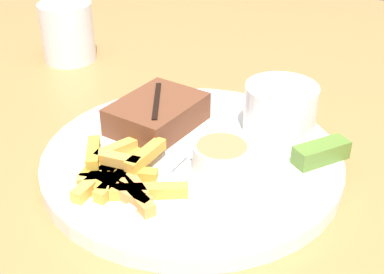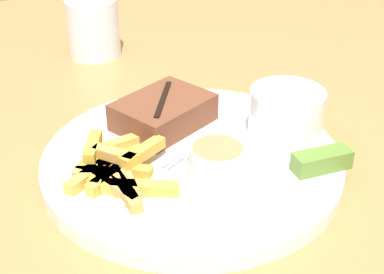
{
  "view_description": "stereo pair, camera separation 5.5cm",
  "coord_description": "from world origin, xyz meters",
  "px_view_note": "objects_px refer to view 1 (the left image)",
  "views": [
    {
      "loc": [
        -0.35,
        -0.32,
        1.04
      ],
      "look_at": [
        0.0,
        0.0,
        0.76
      ],
      "focal_mm": 50.0,
      "sensor_mm": 36.0,
      "label": 1
    },
    {
      "loc": [
        -0.31,
        -0.36,
        1.04
      ],
      "look_at": [
        0.0,
        0.0,
        0.76
      ],
      "focal_mm": 50.0,
      "sensor_mm": 36.0,
      "label": 2
    }
  ],
  "objects_px": {
    "coleslaw_cup": "(280,107)",
    "drinking_glass": "(68,32)",
    "dinner_plate": "(192,160)",
    "dipping_sauce_cup": "(221,158)",
    "fork_utensil": "(148,193)",
    "steak_portion": "(157,114)",
    "pickle_spear": "(321,152)"
  },
  "relations": [
    {
      "from": "steak_portion",
      "to": "drinking_glass",
      "type": "relative_size",
      "value": 1.29
    },
    {
      "from": "pickle_spear",
      "to": "drinking_glass",
      "type": "distance_m",
      "value": 0.45
    },
    {
      "from": "coleslaw_cup",
      "to": "drinking_glass",
      "type": "height_order",
      "value": "drinking_glass"
    },
    {
      "from": "dinner_plate",
      "to": "dipping_sauce_cup",
      "type": "distance_m",
      "value": 0.05
    },
    {
      "from": "coleslaw_cup",
      "to": "drinking_glass",
      "type": "distance_m",
      "value": 0.38
    },
    {
      "from": "dipping_sauce_cup",
      "to": "pickle_spear",
      "type": "height_order",
      "value": "dipping_sauce_cup"
    },
    {
      "from": "pickle_spear",
      "to": "drinking_glass",
      "type": "height_order",
      "value": "drinking_glass"
    },
    {
      "from": "dipping_sauce_cup",
      "to": "drinking_glass",
      "type": "relative_size",
      "value": 0.64
    },
    {
      "from": "coleslaw_cup",
      "to": "pickle_spear",
      "type": "bearing_deg",
      "value": -107.26
    },
    {
      "from": "dipping_sauce_cup",
      "to": "fork_utensil",
      "type": "bearing_deg",
      "value": 161.11
    },
    {
      "from": "dinner_plate",
      "to": "dipping_sauce_cup",
      "type": "xyz_separation_m",
      "value": [
        -0.01,
        -0.04,
        0.03
      ]
    },
    {
      "from": "dinner_plate",
      "to": "pickle_spear",
      "type": "bearing_deg",
      "value": -53.3
    },
    {
      "from": "steak_portion",
      "to": "fork_utensil",
      "type": "relative_size",
      "value": 0.86
    },
    {
      "from": "coleslaw_cup",
      "to": "dipping_sauce_cup",
      "type": "bearing_deg",
      "value": -177.42
    },
    {
      "from": "dinner_plate",
      "to": "drinking_glass",
      "type": "xyz_separation_m",
      "value": [
        0.09,
        0.34,
        0.04
      ]
    },
    {
      "from": "dinner_plate",
      "to": "drinking_glass",
      "type": "distance_m",
      "value": 0.35
    },
    {
      "from": "dipping_sauce_cup",
      "to": "fork_utensil",
      "type": "height_order",
      "value": "dipping_sauce_cup"
    },
    {
      "from": "coleslaw_cup",
      "to": "pickle_spear",
      "type": "distance_m",
      "value": 0.07
    },
    {
      "from": "pickle_spear",
      "to": "fork_utensil",
      "type": "distance_m",
      "value": 0.18
    },
    {
      "from": "coleslaw_cup",
      "to": "pickle_spear",
      "type": "height_order",
      "value": "coleslaw_cup"
    },
    {
      "from": "dipping_sauce_cup",
      "to": "pickle_spear",
      "type": "xyz_separation_m",
      "value": [
        0.09,
        -0.06,
        -0.01
      ]
    },
    {
      "from": "fork_utensil",
      "to": "dinner_plate",
      "type": "bearing_deg",
      "value": 0.0
    },
    {
      "from": "steak_portion",
      "to": "coleslaw_cup",
      "type": "relative_size",
      "value": 1.42
    },
    {
      "from": "steak_portion",
      "to": "pickle_spear",
      "type": "xyz_separation_m",
      "value": [
        0.06,
        -0.17,
        -0.01
      ]
    },
    {
      "from": "steak_portion",
      "to": "coleslaw_cup",
      "type": "height_order",
      "value": "coleslaw_cup"
    },
    {
      "from": "coleslaw_cup",
      "to": "fork_utensil",
      "type": "relative_size",
      "value": 0.6
    },
    {
      "from": "dipping_sauce_cup",
      "to": "pickle_spear",
      "type": "distance_m",
      "value": 0.11
    },
    {
      "from": "dinner_plate",
      "to": "fork_utensil",
      "type": "height_order",
      "value": "fork_utensil"
    },
    {
      "from": "dinner_plate",
      "to": "drinking_glass",
      "type": "relative_size",
      "value": 3.58
    },
    {
      "from": "steak_portion",
      "to": "fork_utensil",
      "type": "distance_m",
      "value": 0.13
    },
    {
      "from": "coleslaw_cup",
      "to": "drinking_glass",
      "type": "xyz_separation_m",
      "value": [
        -0.01,
        0.38,
        -0.01
      ]
    },
    {
      "from": "fork_utensil",
      "to": "steak_portion",
      "type": "bearing_deg",
      "value": 28.84
    }
  ]
}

